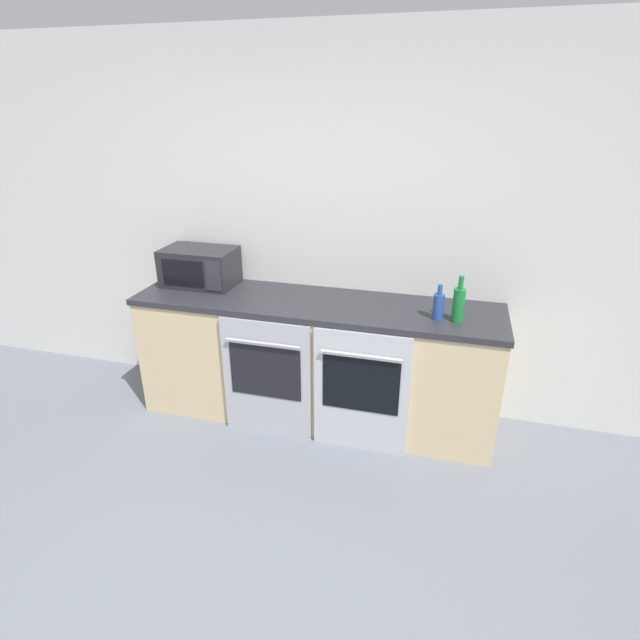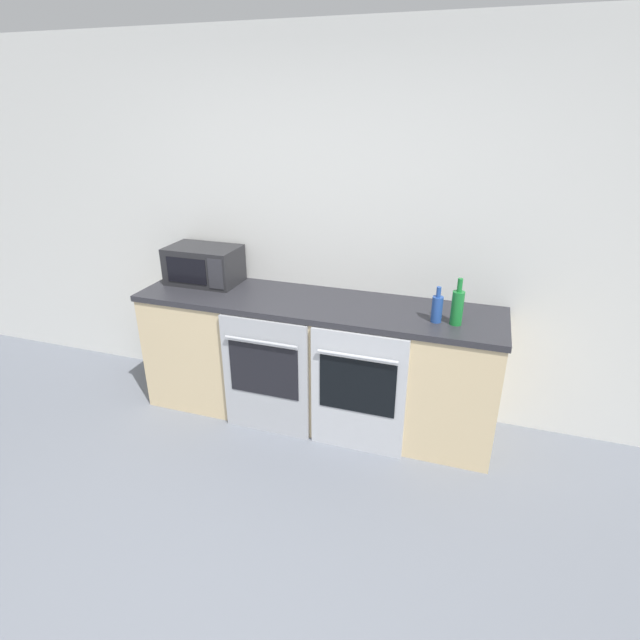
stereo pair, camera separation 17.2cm
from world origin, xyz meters
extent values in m
cube|color=silver|center=(0.00, 2.16, 1.30)|extent=(10.00, 0.06, 2.60)
cube|color=#D1B789|center=(0.00, 1.83, 0.43)|extent=(2.48, 0.60, 0.86)
cube|color=#28282D|center=(0.00, 1.83, 0.88)|extent=(2.50, 0.62, 0.04)
cube|color=#A8AAAF|center=(-0.25, 1.52, 0.43)|extent=(0.61, 0.03, 0.85)
cube|color=black|center=(-0.25, 1.50, 0.49)|extent=(0.49, 0.01, 0.37)
cylinder|color=#A8AAAF|center=(-0.25, 1.48, 0.72)|extent=(0.50, 0.02, 0.02)
cube|color=#B7BABF|center=(0.39, 1.52, 0.43)|extent=(0.61, 0.03, 0.85)
cube|color=black|center=(0.39, 1.50, 0.49)|extent=(0.49, 0.01, 0.37)
cylinder|color=#B7BABF|center=(0.39, 1.48, 0.72)|extent=(0.50, 0.02, 0.02)
cube|color=#232326|center=(-0.90, 1.95, 1.03)|extent=(0.52, 0.33, 0.27)
cube|color=black|center=(-0.95, 1.78, 1.03)|extent=(0.31, 0.01, 0.18)
cube|color=#2D2D33|center=(-0.72, 1.78, 1.03)|extent=(0.11, 0.01, 0.22)
cylinder|color=#234793|center=(0.81, 1.74, 0.98)|extent=(0.07, 0.07, 0.16)
cylinder|color=#234793|center=(0.81, 1.74, 1.09)|extent=(0.03, 0.03, 0.06)
cylinder|color=#19722D|center=(0.93, 1.74, 1.00)|extent=(0.07, 0.07, 0.21)
cylinder|color=#19722D|center=(0.93, 1.74, 1.15)|extent=(0.03, 0.03, 0.08)
camera|label=1|loc=(0.85, -1.18, 2.13)|focal=28.00mm
camera|label=2|loc=(1.02, -1.13, 2.13)|focal=28.00mm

